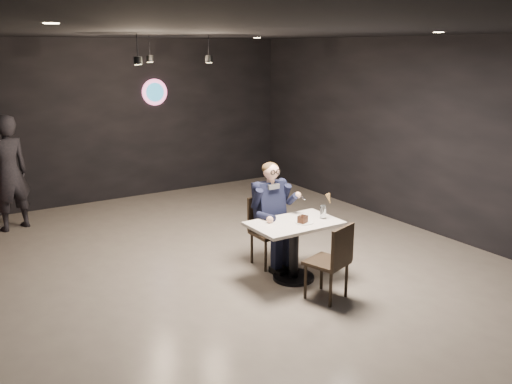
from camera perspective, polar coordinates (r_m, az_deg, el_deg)
floor at (r=6.93m, az=-1.97°, el=-9.08°), size 9.00×9.00×0.00m
wall_sign at (r=10.74m, az=-10.63°, el=10.29°), size 0.50×0.06×0.50m
pendant_lights at (r=8.12m, az=-9.58°, el=15.16°), size 1.40×1.20×0.36m
main_table at (r=6.79m, az=4.01°, el=-6.19°), size 1.10×0.70×0.75m
chair_far at (r=7.18m, az=1.42°, el=-4.23°), size 0.42×0.46×0.92m
chair_near at (r=6.30m, az=7.45°, el=-7.18°), size 0.54×0.57×0.92m
seated_man at (r=7.10m, az=1.44°, el=-2.25°), size 0.60×0.80×1.44m
dessert_plate at (r=6.65m, az=5.09°, el=-3.19°), size 0.23×0.23×0.01m
cake_slice at (r=6.60m, az=4.93°, el=-2.91°), size 0.13×0.12×0.08m
mint_leaf at (r=6.61m, az=5.22°, el=-2.53°), size 0.07×0.04×0.01m
sundae_glass at (r=6.82m, az=7.07°, el=-2.11°), size 0.07×0.07×0.17m
wafer_cone at (r=6.82m, az=7.69°, el=-0.70°), size 0.08×0.08×0.13m
passerby at (r=9.34m, az=-24.62°, el=1.80°), size 0.78×0.63×1.83m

